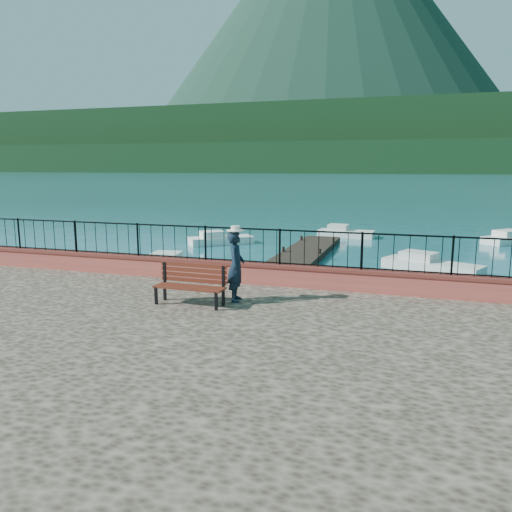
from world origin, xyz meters
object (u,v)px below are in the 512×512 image
Objects in this scene: person at (236,266)px; boat_1 at (432,262)px; park_bench at (190,293)px; boat_3 at (221,237)px; boat_0 at (178,261)px; boat_4 at (346,231)px.

boat_1 is (4.84, 11.06, -1.66)m from person.
park_bench is 0.47× the size of boat_3.
boat_3 is (-6.52, 15.30, -1.66)m from person.
boat_0 is (-4.64, 8.59, -1.09)m from park_bench.
person is (0.92, 0.65, 0.57)m from park_bench.
boat_1 is at bearing -58.23° from boat_4.
park_bench is at bearing -91.07° from boat_1.
park_bench is 0.42× the size of boat_1.
boat_3 is 1.05× the size of boat_4.
boat_0 and boat_3 have the same top height.
park_bench is 16.94m from boat_3.
person reaches higher than boat_3.
boat_4 is (6.44, 5.12, 0.00)m from boat_3.
boat_0 is 0.83× the size of boat_1.
boat_0 and boat_1 have the same top height.
boat_1 and boat_4 have the same top height.
person reaches higher than boat_0.
park_bench is 1.26m from person.
boat_3 is at bearing -137.44° from boat_4.
boat_1 is at bearing -35.69° from person.
boat_1 is 1.19× the size of boat_4.
boat_0 is at bearing -138.20° from boat_1.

